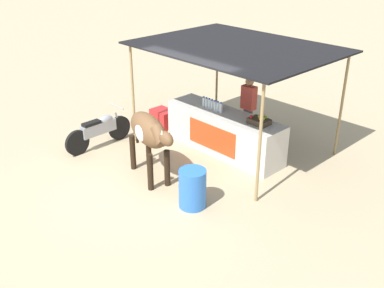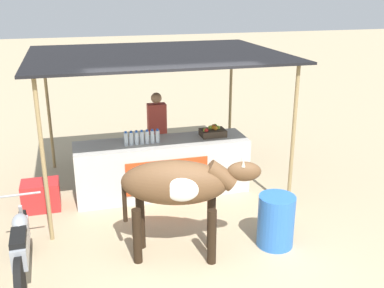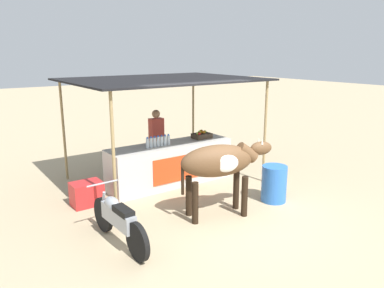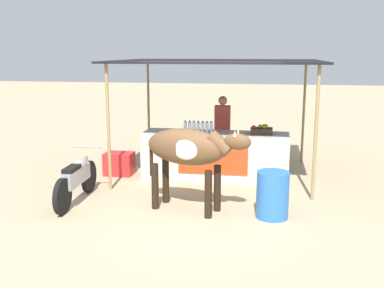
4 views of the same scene
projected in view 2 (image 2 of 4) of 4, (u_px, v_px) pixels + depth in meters
The scene contains 10 objects.
ground_plane at pixel (197, 259), 6.06m from camera, with size 60.00×60.00×0.00m, color tan.
stall_counter at pixel (162, 167), 7.90m from camera, with size 3.00×0.82×0.96m.
stall_awning at pixel (156, 59), 7.56m from camera, with size 4.20×3.20×2.43m.
water_bottle_row at pixel (142, 138), 7.57m from camera, with size 0.61×0.07×0.25m.
fruit_crate at pixel (213, 132), 8.01m from camera, with size 0.44×0.32×0.18m.
vendor_behind_counter at pixel (157, 134), 8.48m from camera, with size 0.34×0.22×1.65m.
cooler_box at pixel (41, 195), 7.37m from camera, with size 0.60×0.44×0.48m, color red.
water_barrel at pixel (276, 221), 6.29m from camera, with size 0.51×0.51×0.75m, color blue.
cow at pixel (180, 186), 5.82m from camera, with size 1.85×0.90×1.44m.
motorcycle_parked at pixel (21, 245), 5.60m from camera, with size 0.55×1.80×0.90m.
Camera 2 is at (-1.45, -5.00, 3.47)m, focal length 42.00 mm.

